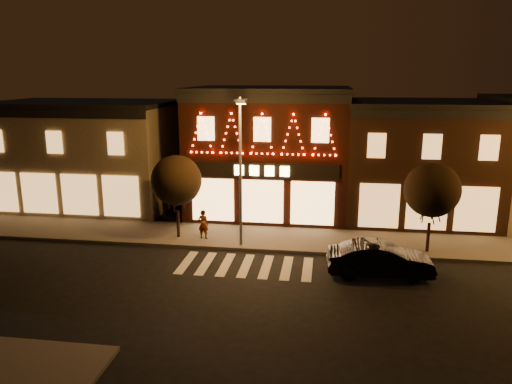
# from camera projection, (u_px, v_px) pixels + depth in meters

# --- Properties ---
(ground) EXTENTS (120.00, 120.00, 0.00)m
(ground) POSITION_uv_depth(u_px,v_px,m) (230.00, 303.00, 19.94)
(ground) COLOR black
(ground) RESTS_ON ground
(sidewalk_far) EXTENTS (44.00, 4.00, 0.15)m
(sidewalk_far) POSITION_uv_depth(u_px,v_px,m) (293.00, 239.00, 27.34)
(sidewalk_far) COLOR #47423D
(sidewalk_far) RESTS_ON ground
(building_left) EXTENTS (12.20, 8.28, 7.30)m
(building_left) POSITION_uv_depth(u_px,v_px,m) (87.00, 153.00, 34.34)
(building_left) COLOR #6B614C
(building_left) RESTS_ON ground
(building_pulp) EXTENTS (10.20, 8.34, 8.30)m
(building_pulp) POSITION_uv_depth(u_px,v_px,m) (270.00, 150.00, 32.40)
(building_pulp) COLOR black
(building_pulp) RESTS_ON ground
(building_right_a) EXTENTS (9.20, 8.28, 7.50)m
(building_right_a) POSITION_uv_depth(u_px,v_px,m) (417.00, 160.00, 31.18)
(building_right_a) COLOR #331D11
(building_right_a) RESTS_ON ground
(streetlamp_mid) EXTENTS (0.69, 1.80, 7.85)m
(streetlamp_mid) POSITION_uv_depth(u_px,v_px,m) (241.00, 161.00, 25.04)
(streetlamp_mid) COLOR #59595E
(streetlamp_mid) RESTS_ON sidewalk_far
(tree_left) EXTENTS (2.78, 2.78, 4.65)m
(tree_left) POSITION_uv_depth(u_px,v_px,m) (176.00, 180.00, 26.83)
(tree_left) COLOR black
(tree_left) RESTS_ON sidewalk_far
(tree_right) EXTENTS (2.80, 2.80, 4.68)m
(tree_right) POSITION_uv_depth(u_px,v_px,m) (432.00, 190.00, 24.55)
(tree_right) COLOR black
(tree_right) RESTS_ON sidewalk_far
(dark_sedan) EXTENTS (4.90, 1.96, 1.58)m
(dark_sedan) POSITION_uv_depth(u_px,v_px,m) (380.00, 259.00, 22.45)
(dark_sedan) COLOR black
(dark_sedan) RESTS_ON ground
(pedestrian) EXTENTS (0.65, 0.47, 1.65)m
(pedestrian) POSITION_uv_depth(u_px,v_px,m) (203.00, 224.00, 27.10)
(pedestrian) COLOR gray
(pedestrian) RESTS_ON sidewalk_far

